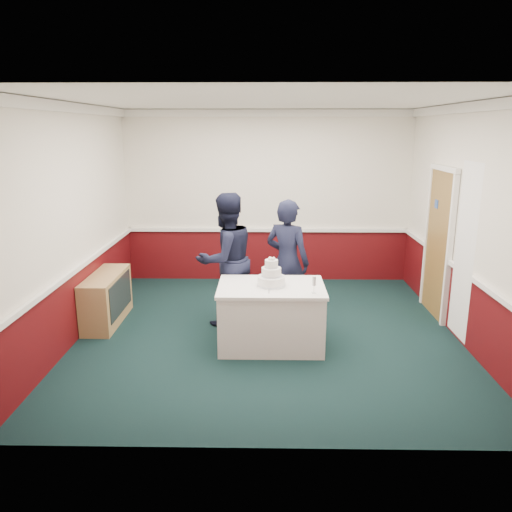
{
  "coord_description": "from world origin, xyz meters",
  "views": [
    {
      "loc": [
        -0.05,
        -6.26,
        2.68
      ],
      "look_at": [
        -0.16,
        -0.1,
        1.1
      ],
      "focal_mm": 35.0,
      "sensor_mm": 36.0,
      "label": 1
    }
  ],
  "objects_px": {
    "person_man": "(226,260)",
    "person_woman": "(287,262)",
    "cake_table": "(271,315)",
    "champagne_flute": "(314,282)",
    "wedding_cake": "(271,277)",
    "cake_knife": "(269,290)",
    "sideboard": "(107,299)"
  },
  "relations": [
    {
      "from": "person_man",
      "to": "person_woman",
      "type": "distance_m",
      "value": 0.85
    },
    {
      "from": "cake_table",
      "to": "person_man",
      "type": "bearing_deg",
      "value": 129.47
    },
    {
      "from": "cake_table",
      "to": "champagne_flute",
      "type": "height_order",
      "value": "champagne_flute"
    },
    {
      "from": "wedding_cake",
      "to": "person_man",
      "type": "bearing_deg",
      "value": 129.47
    },
    {
      "from": "cake_knife",
      "to": "champagne_flute",
      "type": "height_order",
      "value": "champagne_flute"
    },
    {
      "from": "sideboard",
      "to": "person_man",
      "type": "bearing_deg",
      "value": 0.7
    },
    {
      "from": "wedding_cake",
      "to": "champagne_flute",
      "type": "distance_m",
      "value": 0.57
    },
    {
      "from": "wedding_cake",
      "to": "cake_knife",
      "type": "relative_size",
      "value": 1.65
    },
    {
      "from": "cake_knife",
      "to": "person_woman",
      "type": "distance_m",
      "value": 1.04
    },
    {
      "from": "sideboard",
      "to": "champagne_flute",
      "type": "relative_size",
      "value": 5.85
    },
    {
      "from": "cake_knife",
      "to": "cake_table",
      "type": "bearing_deg",
      "value": 82.47
    },
    {
      "from": "wedding_cake",
      "to": "cake_knife",
      "type": "xyz_separation_m",
      "value": [
        -0.03,
        -0.2,
        -0.11
      ]
    },
    {
      "from": "cake_table",
      "to": "cake_knife",
      "type": "distance_m",
      "value": 0.44
    },
    {
      "from": "person_man",
      "to": "wedding_cake",
      "type": "bearing_deg",
      "value": 91.88
    },
    {
      "from": "cake_table",
      "to": "cake_knife",
      "type": "height_order",
      "value": "cake_knife"
    },
    {
      "from": "cake_table",
      "to": "wedding_cake",
      "type": "height_order",
      "value": "wedding_cake"
    },
    {
      "from": "sideboard",
      "to": "person_woman",
      "type": "bearing_deg",
      "value": 1.64
    },
    {
      "from": "person_woman",
      "to": "wedding_cake",
      "type": "bearing_deg",
      "value": 101.72
    },
    {
      "from": "sideboard",
      "to": "person_man",
      "type": "relative_size",
      "value": 0.65
    },
    {
      "from": "cake_table",
      "to": "champagne_flute",
      "type": "bearing_deg",
      "value": -29.25
    },
    {
      "from": "wedding_cake",
      "to": "person_man",
      "type": "distance_m",
      "value": 0.97
    },
    {
      "from": "person_woman",
      "to": "person_man",
      "type": "bearing_deg",
      "value": 31.33
    },
    {
      "from": "sideboard",
      "to": "cake_knife",
      "type": "relative_size",
      "value": 5.45
    },
    {
      "from": "cake_knife",
      "to": "person_woman",
      "type": "relative_size",
      "value": 0.13
    },
    {
      "from": "sideboard",
      "to": "wedding_cake",
      "type": "height_order",
      "value": "wedding_cake"
    },
    {
      "from": "person_man",
      "to": "person_woman",
      "type": "bearing_deg",
      "value": 145.9
    },
    {
      "from": "person_man",
      "to": "champagne_flute",
      "type": "bearing_deg",
      "value": 99.74
    },
    {
      "from": "champagne_flute",
      "to": "person_man",
      "type": "relative_size",
      "value": 0.11
    },
    {
      "from": "champagne_flute",
      "to": "person_man",
      "type": "bearing_deg",
      "value": 137.34
    },
    {
      "from": "sideboard",
      "to": "person_woman",
      "type": "distance_m",
      "value": 2.6
    },
    {
      "from": "cake_knife",
      "to": "person_man",
      "type": "height_order",
      "value": "person_man"
    },
    {
      "from": "cake_knife",
      "to": "person_man",
      "type": "xyz_separation_m",
      "value": [
        -0.59,
        0.95,
        0.13
      ]
    }
  ]
}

